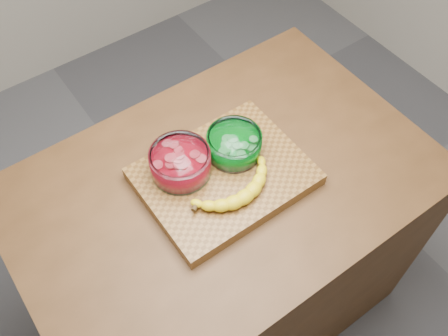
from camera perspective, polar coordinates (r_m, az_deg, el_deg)
ground at (r=2.21m, az=-0.00°, el=-14.70°), size 3.50×3.50×0.00m
counter at (r=1.80m, az=-0.00°, el=-9.54°), size 1.20×0.80×0.90m
cutting_board at (r=1.39m, az=-0.00°, el=-0.96°), size 0.45×0.35×0.04m
bowl_red at (r=1.35m, az=-5.01°, el=0.57°), size 0.17×0.17×0.08m
bowl_green at (r=1.39m, az=1.16°, el=2.71°), size 0.15×0.15×0.07m
banana at (r=1.32m, az=1.42°, el=-2.41°), size 0.28×0.13×0.04m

